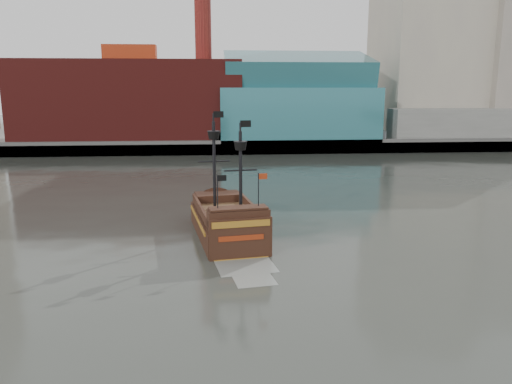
{
  "coord_description": "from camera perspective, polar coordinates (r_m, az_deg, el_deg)",
  "views": [
    {
      "loc": [
        -6.09,
        -28.21,
        12.22
      ],
      "look_at": [
        -2.89,
        10.41,
        4.0
      ],
      "focal_mm": 35.0,
      "sensor_mm": 36.0,
      "label": 1
    }
  ],
  "objects": [
    {
      "name": "pirate_ship",
      "position": [
        41.29,
        -3.29,
        -3.82
      ],
      "size": [
        6.53,
        15.17,
        10.99
      ],
      "rotation": [
        0.0,
        0.0,
        0.15
      ],
      "color": "black",
      "rests_on": "ground"
    },
    {
      "name": "promenade_far",
      "position": [
        120.88,
        -1.84,
        6.64
      ],
      "size": [
        220.0,
        60.0,
        2.0
      ],
      "primitive_type": "cube",
      "color": "slate",
      "rests_on": "ground"
    },
    {
      "name": "skyline",
      "position": [
        114.0,
        1.03,
        18.18
      ],
      "size": [
        149.0,
        45.0,
        62.0
      ],
      "color": "brown",
      "rests_on": "promenade_far"
    },
    {
      "name": "seawall",
      "position": [
        91.56,
        -0.89,
        5.12
      ],
      "size": [
        220.0,
        1.0,
        2.6
      ],
      "primitive_type": "cube",
      "color": "#4C4C49",
      "rests_on": "ground"
    },
    {
      "name": "ground",
      "position": [
        31.34,
        6.98,
        -11.07
      ],
      "size": [
        400.0,
        400.0,
        0.0
      ],
      "primitive_type": "plane",
      "color": "#2C302A",
      "rests_on": "ground"
    }
  ]
}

